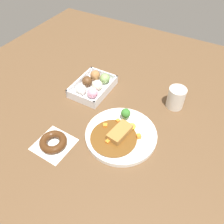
{
  "coord_description": "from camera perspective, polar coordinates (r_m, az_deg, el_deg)",
  "views": [
    {
      "loc": [
        0.56,
        0.35,
        0.69
      ],
      "look_at": [
        0.01,
        0.03,
        0.03
      ],
      "focal_mm": 36.38,
      "sensor_mm": 36.0,
      "label": 1
    }
  ],
  "objects": [
    {
      "name": "ground_plane",
      "position": [
        0.95,
        -1.46,
        -0.06
      ],
      "size": [
        1.6,
        1.6,
        0.0
      ],
      "primitive_type": "plane",
      "color": "brown"
    },
    {
      "name": "curry_plate",
      "position": [
        0.86,
        2.18,
        -5.52
      ],
      "size": [
        0.27,
        0.27,
        0.07
      ],
      "color": "white",
      "rests_on": "ground_plane"
    },
    {
      "name": "donut_box",
      "position": [
        1.04,
        -4.79,
        6.63
      ],
      "size": [
        0.2,
        0.15,
        0.06
      ],
      "color": "white",
      "rests_on": "ground_plane"
    },
    {
      "name": "chocolate_ring_donut",
      "position": [
        0.86,
        -14.53,
        -7.34
      ],
      "size": [
        0.14,
        0.14,
        0.03
      ],
      "color": "white",
      "rests_on": "ground_plane"
    },
    {
      "name": "coffee_mug",
      "position": [
        0.98,
        15.8,
        3.47
      ],
      "size": [
        0.07,
        0.07,
        0.09
      ],
      "primitive_type": "cylinder",
      "color": "silver",
      "rests_on": "ground_plane"
    }
  ]
}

